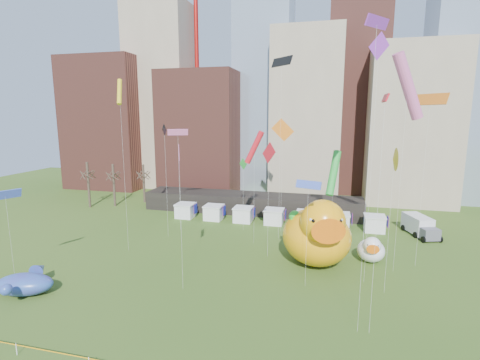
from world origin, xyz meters
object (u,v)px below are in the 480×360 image
(small_duck, at_px, (371,249))
(seahorse_purple, at_px, (332,232))
(big_duck, at_px, (318,234))
(whale_inflatable, at_px, (26,283))
(box_truck, at_px, (419,226))
(seahorse_green, at_px, (295,225))

(small_duck, bearing_deg, seahorse_purple, -145.57)
(seahorse_purple, bearing_deg, big_duck, 134.93)
(small_duck, distance_m, whale_inflatable, 36.78)
(big_duck, bearing_deg, box_truck, 32.20)
(big_duck, relative_size, small_duck, 2.65)
(seahorse_green, xyz_separation_m, box_truck, (16.47, 13.43, -2.88))
(seahorse_green, bearing_deg, small_duck, 16.66)
(big_duck, xyz_separation_m, seahorse_green, (-2.67, 0.87, 0.51))
(big_duck, bearing_deg, whale_inflatable, -166.74)
(whale_inflatable, height_order, box_truck, box_truck)
(small_duck, relative_size, whale_inflatable, 0.63)
(small_duck, distance_m, box_truck, 14.15)
(seahorse_purple, relative_size, box_truck, 0.88)
(small_duck, xyz_separation_m, seahorse_green, (-8.78, -1.55, 2.75))
(small_duck, bearing_deg, whale_inflatable, -152.36)
(box_truck, bearing_deg, big_duck, -152.59)
(big_duck, xyz_separation_m, box_truck, (13.80, 14.30, -2.37))
(big_duck, relative_size, seahorse_purple, 1.93)
(seahorse_green, distance_m, box_truck, 21.45)
(small_duck, xyz_separation_m, box_truck, (7.69, 11.88, -0.13))
(big_duck, distance_m, seahorse_purple, 1.68)
(whale_inflatable, relative_size, box_truck, 1.01)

